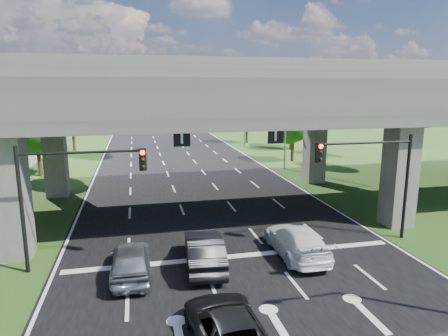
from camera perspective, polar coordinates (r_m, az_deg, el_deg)
name	(u,v)px	position (r m, az deg, el deg)	size (l,w,h in m)	color
ground	(256,290)	(17.95, 4.66, -16.97)	(160.00, 160.00, 0.00)	#224516
road	(212,217)	(26.89, -1.69, -6.99)	(18.00, 120.00, 0.03)	black
overpass	(206,96)	(27.46, -2.59, 10.21)	(80.00, 15.00, 10.00)	#33312E
signal_right	(374,168)	(23.20, 20.61, -0.06)	(5.76, 0.54, 6.00)	black
signal_left	(70,183)	(19.71, -21.13, -2.06)	(5.76, 0.54, 6.00)	black
streetlight_far	(282,113)	(41.87, 8.33, 7.72)	(3.38, 0.25, 10.00)	gray
streetlight_beyond	(242,106)	(57.08, 2.56, 8.82)	(3.38, 0.25, 10.00)	gray
tree_left_near	(37,127)	(42.22, -25.20, 5.38)	(4.50, 4.50, 7.80)	black
tree_left_mid	(25,126)	(50.72, -26.55, 5.38)	(3.91, 3.90, 6.76)	black
tree_left_far	(72,113)	(57.72, -20.89, 7.41)	(4.80, 4.80, 8.32)	black
tree_right_near	(294,123)	(46.76, 9.93, 6.40)	(4.20, 4.20, 7.28)	black
tree_right_mid	(292,119)	(55.30, 9.64, 6.85)	(3.91, 3.90, 6.76)	black
tree_right_far	(247,112)	(61.51, 3.34, 8.05)	(4.50, 4.50, 7.80)	black
car_silver	(131,260)	(19.13, -13.10, -12.70)	(1.83, 4.54, 1.55)	#96999C
car_dark	(204,251)	(19.56, -2.84, -11.72)	(1.71, 4.90, 1.62)	black
car_white	(296,241)	(21.14, 10.28, -10.19)	(2.15, 5.29, 1.54)	white
car_trailing	(228,328)	(14.24, 0.57, -21.86)	(2.30, 5.00, 1.39)	black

